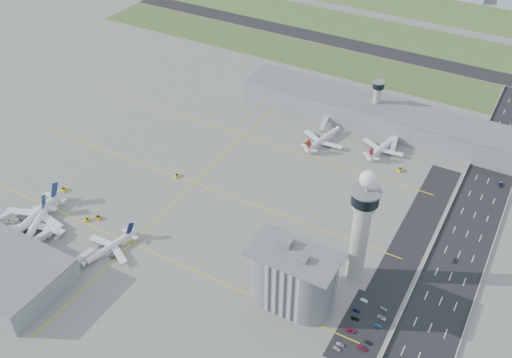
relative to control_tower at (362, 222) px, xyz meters
The scene contains 47 objects.
ground 80.47m from the control_tower, behind, with size 1000.00×1000.00×0.00m, color gray.
grass_strip_0 238.28m from the control_tower, 112.98° to the left, with size 480.00×50.00×0.08m, color #47592A.
grass_strip_1 308.14m from the control_tower, 107.49° to the left, with size 480.00×60.00×0.08m, color #4C6931.
grass_strip_2 384.80m from the control_tower, 103.89° to the left, with size 480.00×70.00×0.08m, color #4B632F.
runway 272.40m from the control_tower, 109.91° to the left, with size 480.00×22.00×0.10m, color black.
highway 56.01m from the control_tower, 10.54° to the right, with size 28.00×500.00×0.10m, color black.
barrier_left 45.73m from the control_tower, 15.42° to the right, with size 0.60×500.00×1.20m, color #9E9E99.
barrier_right 67.08m from the control_tower, ahead, with size 0.60×500.00×1.20m, color #9E9E99.
landside_road 43.28m from the control_tower, 45.00° to the right, with size 18.00×260.00×0.08m, color black.
parking_lot 48.79m from the control_tower, 61.93° to the right, with size 20.00×44.00×0.10m, color black.
taxiway_line_h_0 123.35m from the control_tower, 161.26° to the right, with size 260.00×0.60×0.01m, color yellow.
taxiway_line_h_1 119.40m from the control_tower, 168.89° to the left, with size 260.00×0.60×0.01m, color yellow.
taxiway_line_h_2 143.16m from the control_tower, 143.79° to the left, with size 260.00×0.60×0.01m, color yellow.
taxiway_line_v 119.40m from the control_tower, 168.89° to the left, with size 0.60×260.00×0.01m, color yellow.
control_tower is the anchor object (origin of this frame).
secondary_tower 148.97m from the control_tower, 106.48° to the left, with size 8.60×8.60×31.90m.
admin_building 41.10m from the control_tower, 123.70° to the right, with size 42.00×24.00×33.50m.
terminal_pier 146.15m from the control_tower, 102.88° to the left, with size 210.00×32.00×15.80m.
airplane_near_a 179.86m from the control_tower, 163.18° to the right, with size 45.30×38.51×12.69m, color white, non-canonical shape.
airplane_near_b 175.47m from the control_tower, 160.33° to the right, with size 41.14×34.97×11.52m, color white, non-canonical shape.
airplane_near_c 131.50m from the control_tower, 157.48° to the right, with size 34.57×29.39×9.68m, color white, non-canonical shape.
airplane_far_a 122.24m from the control_tower, 121.71° to the left, with size 36.50×31.03×10.22m, color white, non-canonical shape.
airplane_far_b 118.35m from the control_tower, 102.35° to the left, with size 35.28×29.99×9.88m, color white, non-canonical shape.
jet_bridge_near_1 172.69m from the control_tower, 156.00° to the right, with size 14.00×3.00×5.70m, color silver, non-canonical shape.
jet_bridge_near_2 146.36m from the control_tower, 151.10° to the right, with size 14.00×3.00×5.70m, color silver, non-canonical shape.
jet_bridge_far_0 145.99m from the control_tower, 119.45° to the left, with size 14.00×3.00×5.70m, color silver, non-canonical shape.
jet_bridge_far_1 129.66m from the control_tower, 99.16° to the left, with size 14.00×3.00×5.70m, color silver, non-canonical shape.
tug_0 180.67m from the control_tower, behind, with size 2.40×3.49×2.03m, color yellow, non-canonical shape.
tug_1 153.23m from the control_tower, 166.10° to the right, with size 2.02×2.93×1.70m, color #D5BB04, non-canonical shape.
tug_2 148.31m from the control_tower, 167.31° to the right, with size 2.47×3.60×2.09m, color orange, non-canonical shape.
tug_3 131.44m from the control_tower, behind, with size 2.30×3.35×1.95m, color yellow, non-canonical shape.
tug_4 121.05m from the control_tower, 127.71° to the left, with size 2.02×2.94×1.71m, color yellow, non-canonical shape.
tug_5 101.59m from the control_tower, 94.41° to the left, with size 2.44×3.54×2.06m, color gold, non-canonical shape.
car_lot_0 58.22m from the control_tower, 77.39° to the right, with size 1.48×3.68×1.25m, color #B8B6C0.
car_lot_1 56.34m from the control_tower, 76.15° to the right, with size 1.27×3.65×1.20m, color gray.
car_lot_2 49.65m from the control_tower, 70.31° to the right, with size 2.10×4.56×1.27m, color #9E1C41.
car_lot_3 44.84m from the control_tower, 67.09° to the right, with size 1.53×3.76×1.09m, color black.
car_lot_4 41.89m from the control_tower, 65.65° to the right, with size 1.43×3.56×1.21m, color #0B1948.
car_lot_5 38.81m from the control_tower, 52.76° to the right, with size 1.25×3.59×1.18m, color white.
car_lot_7 56.47m from the control_tower, 63.69° to the right, with size 1.84×4.54×1.32m, color maroon.
car_lot_8 54.13m from the control_tower, 59.66° to the right, with size 1.42×3.53×1.20m, color #252427.
car_lot_9 47.87m from the control_tower, 49.32° to the right, with size 1.35×3.86×1.27m, color navy.
car_lot_10 45.33m from the control_tower, 42.46° to the right, with size 2.04×4.44×1.23m, color #B6B4C9.
car_lot_11 42.75m from the control_tower, 34.98° to the right, with size 1.54×3.80×1.10m, color #949596.
car_hw_1 63.83m from the control_tower, 38.58° to the left, with size 1.20×3.44×1.13m, color black.
car_hw_2 126.53m from the control_tower, 65.54° to the left, with size 1.99×4.31×1.20m, color navy.
car_hw_4 180.62m from the control_tower, 78.24° to the left, with size 1.50×3.72×1.27m, color #ADAEB0.
Camera 1 is at (126.38, -188.73, 213.94)m, focal length 40.00 mm.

